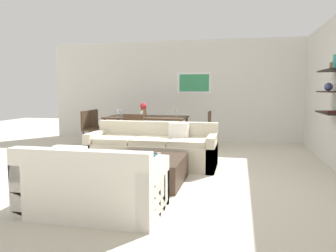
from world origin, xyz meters
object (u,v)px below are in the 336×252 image
Objects in this scene: dining_chair_foot at (135,131)px; wine_glass_left_far at (121,111)px; loveseat_white at (93,187)px; dining_chair_left_near at (90,126)px; coffee_table at (146,170)px; candle_jar at (159,155)px; dining_table at (147,119)px; wine_glass_foot at (141,113)px; sofa_beige at (153,150)px; wine_glass_left_near at (117,111)px; decorative_bowl at (149,156)px; centerpiece_vase at (143,109)px; wine_glass_right_far at (177,112)px; dining_chair_left_far at (98,124)px; dining_chair_right_far at (205,127)px.

dining_chair_foot is 1.29m from wine_glass_left_far.
wine_glass_left_far reaches higher than loveseat_white.
dining_chair_left_near is (-1.35, 0.68, 0.00)m from dining_chair_foot.
dining_chair_left_near is at bearing 129.03° from coffee_table.
candle_jar is 0.08× the size of dining_chair_left_near.
dining_table is at bearing 90.00° from dining_chair_foot.
candle_jar is 3.04m from dining_table.
dining_table is 0.47m from wine_glass_foot.
wine_glass_left_near is (-1.33, 1.67, 0.58)m from sofa_beige.
dining_chair_left_near is 5.51× the size of wine_glass_left_far.
candle_jar is at bearing -67.49° from wine_glass_foot.
candle_jar is at bearing 12.00° from coffee_table.
loveseat_white reaches higher than dining_table.
centerpiece_vase is (-0.96, 2.95, 0.51)m from decorative_bowl.
wine_glass_right_far is 1.06× the size of wine_glass_left_far.
centerpiece_vase is at bearing -12.89° from wine_glass_left_far.
wine_glass_left_far is at bearing 124.76° from sofa_beige.
wine_glass_right_far reaches higher than candle_jar.
decorative_bowl is at bearing -72.08° from centerpiece_vase.
dining_chair_left_far is at bearing 152.22° from wine_glass_left_near.
coffee_table is 0.59× the size of dining_table.
wine_glass_foot is (1.35, -0.21, 0.36)m from dining_chair_left_near.
dining_chair_foot is at bearing -39.76° from dining_chair_left_far.
centerpiece_vase is at bearing 98.89° from loveseat_white.
wine_glass_foot is (-0.81, 2.46, 0.67)m from coffee_table.
coffee_table is at bearing 79.69° from loveseat_white.
loveseat_white is 9.00× the size of wine_glass_right_far.
dining_chair_foot reaches higher than loveseat_white.
dining_chair_foot is 1.00× the size of dining_chair_left_far.
dining_chair_left_near is at bearing 141.72° from sofa_beige.
sofa_beige reaches higher than coffee_table.
decorative_bowl is 3.29m from wine_glass_left_near.
dining_chair_right_far is at bearing 81.55° from decorative_bowl.
wine_glass_left_near reaches higher than coffee_table.
dining_chair_left_far is at bearing 140.24° from dining_chair_foot.
coffee_table is 3.18m from dining_chair_right_far.
dining_chair_foot is at bearing -140.24° from dining_chair_right_far.
sofa_beige is 7.05× the size of centerpiece_vase.
wine_glass_foot is at bearing -154.03° from dining_chair_right_far.
wine_glass_left_near is at bearing 155.78° from wine_glass_foot.
loveseat_white is 9.28× the size of wine_glass_foot.
dining_chair_right_far is at bearing 83.48° from candle_jar.
loveseat_white reaches higher than candle_jar.
dining_chair_foot is 2.69× the size of centerpiece_vase.
dining_chair_left_far is 0.76m from wine_glass_left_far.
dining_table is at bearing 109.34° from candle_jar.
wine_glass_foot is (-1.35, -0.66, 0.36)m from dining_chair_right_far.
decorative_bowl is at bearing -135.95° from candle_jar.
dining_chair_left_far is at bearing 154.03° from wine_glass_foot.
coffee_table is at bearing -71.73° from wine_glass_foot.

